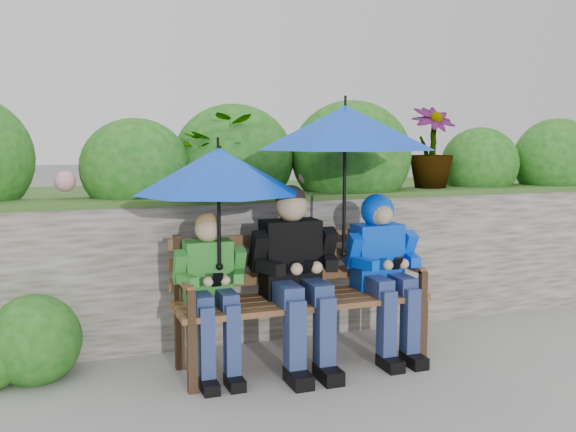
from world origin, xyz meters
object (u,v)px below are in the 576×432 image
object	(u,v)px
boy_left	(212,285)
park_bench	(298,289)
umbrella_right	(345,128)
boy_middle	(296,269)
boy_right	(383,261)
umbrella_left	(218,171)

from	to	relation	value
boy_left	park_bench	bearing A→B (deg)	6.18
boy_left	umbrella_right	bearing A→B (deg)	1.79
boy_left	boy_middle	xyz separation A→B (m)	(0.53, -0.02, 0.06)
park_bench	boy_right	xyz separation A→B (m)	(0.57, -0.06, 0.15)
boy_right	umbrella_left	world-z (taller)	umbrella_left
park_bench	boy_right	world-z (taller)	boy_right
boy_middle	umbrella_right	world-z (taller)	umbrella_right
boy_right	boy_middle	bearing A→B (deg)	-178.16
park_bench	umbrella_left	size ratio (longest dim) A/B	1.60
boy_middle	boy_right	world-z (taller)	boy_middle
umbrella_right	park_bench	bearing A→B (deg)	173.27
boy_left	umbrella_right	size ratio (longest dim) A/B	0.87
park_bench	boy_middle	size ratio (longest dim) A/B	1.40
boy_left	boy_middle	bearing A→B (deg)	-1.62
umbrella_left	boy_left	bearing A→B (deg)	168.62
boy_right	umbrella_right	world-z (taller)	umbrella_right
umbrella_left	umbrella_right	distance (m)	0.87
boy_left	umbrella_left	xyz separation A→B (m)	(0.05, -0.01, 0.68)
boy_middle	umbrella_left	size ratio (longest dim) A/B	1.15
park_bench	boy_middle	bearing A→B (deg)	-120.91
park_bench	umbrella_right	bearing A→B (deg)	-6.73
umbrella_left	umbrella_right	xyz separation A→B (m)	(0.83, 0.04, 0.25)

